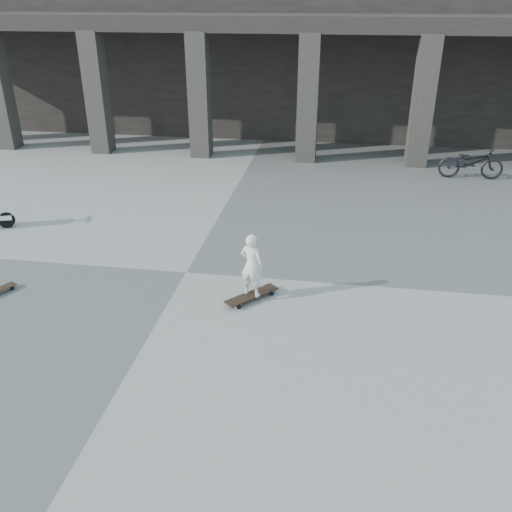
# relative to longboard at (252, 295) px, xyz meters

# --- Properties ---
(ground) EXTENTS (90.00, 90.00, 0.00)m
(ground) POSITION_rel_longboard_xyz_m (-1.48, 0.85, -0.09)
(ground) COLOR #51514F
(ground) RESTS_ON ground
(colonnade) EXTENTS (28.00, 8.82, 6.00)m
(colonnade) POSITION_rel_longboard_xyz_m (-1.48, 14.62, 2.95)
(colonnade) COLOR black
(colonnade) RESTS_ON ground
(longboard) EXTENTS (0.92, 0.97, 0.11)m
(longboard) POSITION_rel_longboard_xyz_m (0.00, 0.00, 0.00)
(longboard) COLOR black
(longboard) RESTS_ON ground
(child) EXTENTS (0.50, 0.41, 1.20)m
(child) POSITION_rel_longboard_xyz_m (0.00, 0.00, 0.62)
(child) COLOR silver
(child) RESTS_ON longboard
(bicycle) EXTENTS (1.88, 0.66, 0.99)m
(bicycle) POSITION_rel_longboard_xyz_m (5.34, 8.15, 0.41)
(bicycle) COLOR black
(bicycle) RESTS_ON ground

